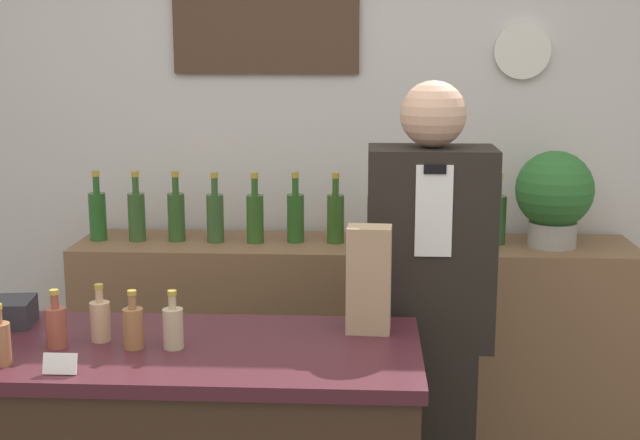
# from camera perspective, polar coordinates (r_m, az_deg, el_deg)

# --- Properties ---
(back_wall) EXTENTS (5.20, 0.09, 2.70)m
(back_wall) POSITION_cam_1_polar(r_m,az_deg,el_deg) (3.94, -0.19, 5.41)
(back_wall) COLOR silver
(back_wall) RESTS_ON ground_plane
(back_shelf) EXTENTS (2.32, 0.44, 0.94)m
(back_shelf) POSITION_cam_1_polar(r_m,az_deg,el_deg) (3.85, 2.14, -8.29)
(back_shelf) COLOR brown
(back_shelf) RESTS_ON ground_plane
(shopkeeper) EXTENTS (0.42, 0.26, 1.64)m
(shopkeeper) POSITION_cam_1_polar(r_m,az_deg,el_deg) (3.05, 6.93, -6.81)
(shopkeeper) COLOR black
(shopkeeper) RESTS_ON ground_plane
(potted_plant) EXTENTS (0.32, 0.32, 0.39)m
(potted_plant) POSITION_cam_1_polar(r_m,az_deg,el_deg) (3.73, 14.76, 1.59)
(potted_plant) COLOR #9E998E
(potted_plant) RESTS_ON back_shelf
(paper_bag) EXTENTS (0.14, 0.10, 0.32)m
(paper_bag) POSITION_cam_1_polar(r_m,az_deg,el_deg) (2.66, 3.14, -3.82)
(paper_bag) COLOR tan
(paper_bag) RESTS_ON display_counter
(price_card_right) EXTENTS (0.09, 0.02, 0.06)m
(price_card_right) POSITION_cam_1_polar(r_m,az_deg,el_deg) (2.46, -16.31, -8.82)
(price_card_right) COLOR white
(price_card_right) RESTS_ON display_counter
(gift_box) EXTENTS (0.16, 0.17, 0.08)m
(gift_box) POSITION_cam_1_polar(r_m,az_deg,el_deg) (2.92, -19.27, -5.58)
(gift_box) COLOR #2D2D33
(gift_box) RESTS_ON display_counter
(counter_bottle_1) EXTENTS (0.06, 0.06, 0.17)m
(counter_bottle_1) POSITION_cam_1_polar(r_m,az_deg,el_deg) (2.57, -19.81, -7.37)
(counter_bottle_1) COLOR #96603E
(counter_bottle_1) RESTS_ON display_counter
(counter_bottle_2) EXTENTS (0.06, 0.06, 0.17)m
(counter_bottle_2) POSITION_cam_1_polar(r_m,az_deg,el_deg) (2.66, -16.53, -6.51)
(counter_bottle_2) COLOR brown
(counter_bottle_2) RESTS_ON display_counter
(counter_bottle_3) EXTENTS (0.06, 0.06, 0.17)m
(counter_bottle_3) POSITION_cam_1_polar(r_m,az_deg,el_deg) (2.68, -13.88, -6.21)
(counter_bottle_3) COLOR tan
(counter_bottle_3) RESTS_ON display_counter
(counter_bottle_4) EXTENTS (0.06, 0.06, 0.17)m
(counter_bottle_4) POSITION_cam_1_polar(r_m,az_deg,el_deg) (2.60, -11.86, -6.69)
(counter_bottle_4) COLOR #96653C
(counter_bottle_4) RESTS_ON display_counter
(counter_bottle_5) EXTENTS (0.06, 0.06, 0.17)m
(counter_bottle_5) POSITION_cam_1_polar(r_m,az_deg,el_deg) (2.58, -9.38, -6.75)
(counter_bottle_5) COLOR tan
(counter_bottle_5) RESTS_ON display_counter
(shelf_bottle_0) EXTENTS (0.07, 0.07, 0.30)m
(shelf_bottle_0) POSITION_cam_1_polar(r_m,az_deg,el_deg) (3.86, -14.05, 0.36)
(shelf_bottle_0) COLOR #265921
(shelf_bottle_0) RESTS_ON back_shelf
(shelf_bottle_1) EXTENTS (0.07, 0.07, 0.30)m
(shelf_bottle_1) POSITION_cam_1_polar(r_m,az_deg,el_deg) (3.82, -11.65, 0.33)
(shelf_bottle_1) COLOR #315527
(shelf_bottle_1) RESTS_ON back_shelf
(shelf_bottle_2) EXTENTS (0.07, 0.07, 0.30)m
(shelf_bottle_2) POSITION_cam_1_polar(r_m,az_deg,el_deg) (3.78, -9.18, 0.33)
(shelf_bottle_2) COLOR #2E5422
(shelf_bottle_2) RESTS_ON back_shelf
(shelf_bottle_3) EXTENTS (0.07, 0.07, 0.30)m
(shelf_bottle_3) POSITION_cam_1_polar(r_m,az_deg,el_deg) (3.74, -6.72, 0.26)
(shelf_bottle_3) COLOR #335529
(shelf_bottle_3) RESTS_ON back_shelf
(shelf_bottle_4) EXTENTS (0.07, 0.07, 0.30)m
(shelf_bottle_4) POSITION_cam_1_polar(r_m,az_deg,el_deg) (3.71, -4.18, 0.23)
(shelf_bottle_4) COLOR #2E581E
(shelf_bottle_4) RESTS_ON back_shelf
(shelf_bottle_5) EXTENTS (0.07, 0.07, 0.30)m
(shelf_bottle_5) POSITION_cam_1_polar(r_m,az_deg,el_deg) (3.71, -1.58, 0.26)
(shelf_bottle_5) COLOR #28571F
(shelf_bottle_5) RESTS_ON back_shelf
(shelf_bottle_6) EXTENTS (0.07, 0.07, 0.30)m
(shelf_bottle_6) POSITION_cam_1_polar(r_m,az_deg,el_deg) (3.70, 1.00, 0.22)
(shelf_bottle_6) COLOR #2E531C
(shelf_bottle_6) RESTS_ON back_shelf
(shelf_bottle_7) EXTENTS (0.07, 0.07, 0.30)m
(shelf_bottle_7) POSITION_cam_1_polar(r_m,az_deg,el_deg) (3.69, 3.59, 0.16)
(shelf_bottle_7) COLOR #2A5622
(shelf_bottle_7) RESTS_ON back_shelf
(shelf_bottle_8) EXTENTS (0.07, 0.07, 0.30)m
(shelf_bottle_8) POSITION_cam_1_polar(r_m,az_deg,el_deg) (3.71, 6.17, 0.18)
(shelf_bottle_8) COLOR #35561D
(shelf_bottle_8) RESTS_ON back_shelf
(shelf_bottle_9) EXTENTS (0.07, 0.07, 0.30)m
(shelf_bottle_9) POSITION_cam_1_polar(r_m,az_deg,el_deg) (3.70, 8.77, 0.10)
(shelf_bottle_9) COLOR #33521D
(shelf_bottle_9) RESTS_ON back_shelf
(shelf_bottle_10) EXTENTS (0.07, 0.07, 0.30)m
(shelf_bottle_10) POSITION_cam_1_polar(r_m,az_deg,el_deg) (3.75, 11.28, 0.15)
(shelf_bottle_10) COLOR #285023
(shelf_bottle_10) RESTS_ON back_shelf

